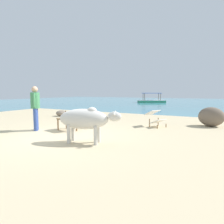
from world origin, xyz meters
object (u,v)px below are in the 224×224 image
Objects in this scene: deck_chair_far at (155,117)px; cow at (85,119)px; bottle at (66,115)px; person_standing at (35,105)px; low_bench_table at (67,121)px; boat_green at (152,101)px.

cow is at bearing -80.33° from deck_chair_far.
person_standing is at bearing -152.68° from bottle.
low_bench_table is 1.29m from person_standing.
cow reaches higher than low_bench_table.
person_standing is (-0.98, -0.50, 0.39)m from bottle.
boat_green reaches higher than deck_chair_far.
cow is 6.10× the size of bottle.
deck_chair_far is at bearing 57.49° from low_bench_table.
low_bench_table is 0.23× the size of boat_green.
person_standing is (-2.63, 0.58, 0.28)m from cow.
person_standing is 0.44× the size of boat_green.
deck_chair_far is at bearing 40.01° from bottle.
person_standing reaches higher than cow.
deck_chair_far is 0.25× the size of boat_green.
cow is 1.12× the size of person_standing.
low_bench_table is at bearing 11.74° from bottle.
cow is 2.11× the size of low_bench_table.
boat_green is at bearing 133.46° from deck_chair_far.
cow reaches higher than deck_chair_far.
bottle is at bearing 131.98° from cow.
boat_green reaches higher than low_bench_table.
deck_chair_far is (2.72, 2.28, -0.17)m from bottle.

